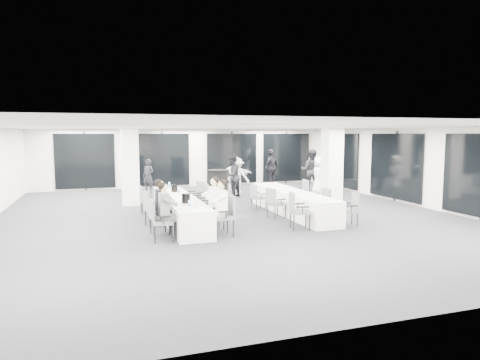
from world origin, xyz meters
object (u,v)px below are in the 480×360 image
Objects in this scene: chair_side_left_far at (257,195)px; standing_guest_g at (148,174)px; banquet_table_main at (180,210)px; chair_side_left_mid at (274,201)px; chair_main_left_near at (160,218)px; chair_main_right_fourth at (203,199)px; chair_main_left_far at (145,198)px; standing_guest_d at (271,166)px; chair_side_right_mid at (323,200)px; standing_guest_b at (232,173)px; standing_guest_e at (319,173)px; chair_main_right_second at (218,211)px; chair_side_left_near at (297,208)px; chair_main_left_second at (156,215)px; standing_guest_c at (237,174)px; chair_main_right_far at (196,195)px; chair_main_left_fourth at (149,204)px; chair_main_right_mid at (210,204)px; banquet_table_side at (292,202)px; ice_bucket_far at (174,188)px; ice_bucket_near at (186,198)px; standing_guest_h at (311,168)px; chair_side_right_far at (302,192)px; chair_side_right_near at (351,207)px; standing_guest_f at (234,172)px; chair_main_left_mid at (152,206)px; cocktail_table at (218,185)px.

standing_guest_g is (-3.09, 5.34, 0.36)m from chair_side_left_far.
banquet_table_main is 5.80× the size of chair_side_left_far.
chair_main_left_near is at bearing -78.75° from chair_side_left_mid.
chair_main_right_fourth is 6.16m from standing_guest_g.
standing_guest_d is (6.59, 5.37, 0.53)m from chair_main_left_far.
banquet_table_main is 3.17m from chair_side_left_far.
standing_guest_b is at bearing 6.84° from chair_side_right_mid.
standing_guest_b reaches higher than standing_guest_e.
standing_guest_b is at bearing -25.86° from chair_main_right_second.
standing_guest_e is at bearing 30.52° from banquet_table_main.
chair_main_left_second is at bearing -85.67° from chair_side_left_near.
chair_side_left_mid is 7.92m from standing_guest_d.
standing_guest_c is (4.10, 6.77, 0.33)m from chair_main_left_near.
chair_main_right_far is at bearing -34.71° from standing_guest_g.
chair_main_left_fourth is 0.92× the size of chair_main_right_mid.
banquet_table_side is at bearing 114.31° from standing_guest_c.
chair_main_right_far is 4.37× the size of ice_bucket_far.
ice_bucket_near reaches higher than chair_main_right_mid.
chair_main_left_near is at bearing -57.25° from chair_side_left_far.
standing_guest_h is 8.36× the size of ice_bucket_near.
chair_side_right_far is at bearing 101.20° from chair_main_left_fourth.
banquet_table_main is 6.70m from standing_guest_g.
chair_side_left_mid is 0.47× the size of standing_guest_b.
chair_side_right_near reaches higher than chair_side_right_mid.
standing_guest_b reaches higher than chair_main_left_near.
chair_main_right_fourth is at bearing 119.31° from standing_guest_e.
chair_main_right_far is at bearing 11.83° from chair_main_right_mid.
chair_main_left_second is at bearing 85.77° from standing_guest_f.
chair_main_left_second reaches higher than banquet_table_main.
standing_guest_e is 3.68m from standing_guest_f.
chair_side_left_near is at bearing 100.18° from chair_side_right_near.
chair_main_left_mid is 5.36m from chair_side_right_mid.
chair_main_right_second is 1.00× the size of chair_side_right_mid.
standing_guest_c is at bearing 55.65° from banquet_table_main.
chair_side_right_near is 0.45× the size of standing_guest_d.
chair_side_right_mid is (-0.01, 1.59, -0.03)m from chair_side_right_near.
standing_guest_e is at bearing 159.79° from chair_side_left_near.
chair_main_right_fourth is at bearing -127.06° from chair_side_left_mid.
cocktail_table is at bearing 91.77° from standing_guest_e.
ice_bucket_far is at bearing 87.75° from banquet_table_main.
chair_main_right_second is 7.73m from standing_guest_e.
chair_side_right_far is at bearing 43.16° from standing_guest_d.
chair_main_right_mid is at bearing -19.79° from banquet_table_main.
banquet_table_main is 5.67× the size of chair_main_left_fourth.
standing_guest_g is 5.43m from ice_bucket_far.
chair_main_right_second is (1.66, 0.12, -0.03)m from chair_main_left_second.
ice_bucket_near is 2.35m from ice_bucket_far.
chair_side_left_near is 1.04× the size of chair_side_right_far.
chair_main_right_mid reaches higher than banquet_table_main.
banquet_table_side is (3.70, 0.25, 0.00)m from banquet_table_main.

